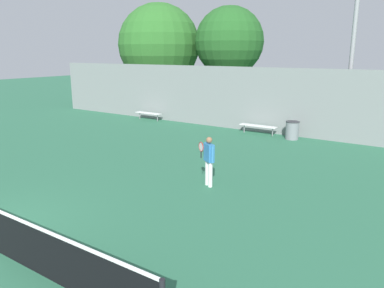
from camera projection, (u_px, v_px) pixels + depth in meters
The scene contains 7 objects.
tennis_player at pixel (209, 159), 11.87m from camera, with size 0.54×0.52×1.62m.
bench_courtside_near at pixel (258, 126), 19.60m from camera, with size 2.02×0.40×0.47m.
bench_courtside_far at pixel (148, 113), 23.72m from camera, with size 1.83×0.40×0.47m.
trash_bin at pixel (292, 130), 18.48m from camera, with size 0.67×0.67×0.90m.
back_fence at pixel (248, 99), 20.31m from camera, with size 29.41×0.06×3.45m.
tree_green_tall at pixel (229, 42), 26.09m from camera, with size 4.81×4.81×7.34m.
tree_green_broad at pixel (159, 45), 28.25m from camera, with size 6.12×6.12×7.80m.
Camera 1 is at (8.91, -3.69, 4.20)m, focal length 35.00 mm.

